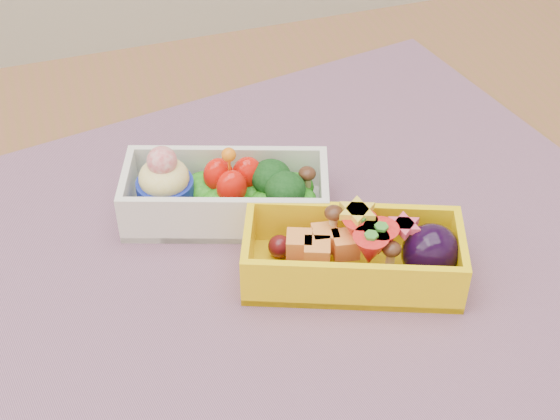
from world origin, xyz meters
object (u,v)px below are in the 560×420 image
object	(u,v)px
placemat	(273,252)
bento_white	(225,193)
table	(335,358)
bento_yellow	(358,254)

from	to	relation	value
placemat	bento_white	size ratio (longest dim) A/B	3.30
table	bento_yellow	xyz separation A→B (m)	(0.01, -0.01, 0.13)
placemat	table	bearing A→B (deg)	-42.76
bento_white	bento_yellow	world-z (taller)	bento_white
table	bento_yellow	world-z (taller)	bento_yellow
table	placemat	world-z (taller)	placemat
placemat	bento_yellow	distance (m)	0.07
table	bento_white	xyz separation A→B (m)	(-0.07, 0.09, 0.13)
placemat	bento_white	bearing A→B (deg)	113.44
bento_white	bento_yellow	distance (m)	0.13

